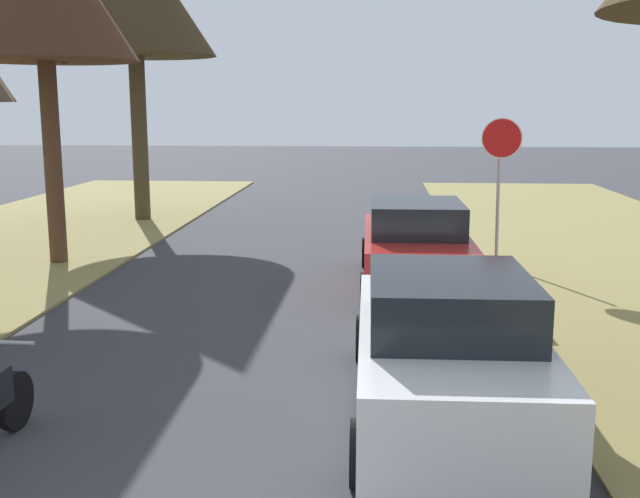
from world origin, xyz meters
TOP-DOWN VIEW (x-y plane):
  - stop_sign_far at (4.10, 13.25)m, footprint 0.81×0.37m
  - parked_sedan_white at (2.37, 5.48)m, footprint 1.98×4.42m
  - parked_sedan_red at (2.33, 11.35)m, footprint 1.98×4.42m

SIDE VIEW (x-z plane):
  - parked_sedan_white at x=2.37m, z-range -0.06..1.51m
  - parked_sedan_red at x=2.33m, z-range -0.06..1.51m
  - stop_sign_far at x=4.10m, z-range 0.71..3.68m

